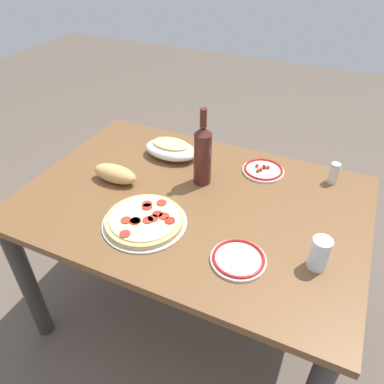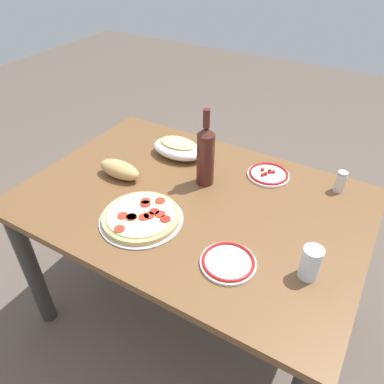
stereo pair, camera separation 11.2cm
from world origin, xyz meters
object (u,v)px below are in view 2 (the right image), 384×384
Objects in this scene: dining_table at (192,220)px; pepperoni_pizza at (141,217)px; baked_pasta_dish at (178,148)px; water_glass at (311,263)px; bread_loaf at (119,170)px; wine_bottle at (206,155)px; side_plate_far at (268,174)px; side_plate_near at (228,262)px; spice_shaker at (341,182)px.

pepperoni_pizza reaches higher than dining_table.
baked_pasta_dish is at bearing -48.16° from dining_table.
bread_loaf is at bearing -8.40° from water_glass.
wine_bottle is at bearing -28.02° from water_glass.
wine_bottle reaches higher than side_plate_far.
baked_pasta_dish is 0.41m from side_plate_far.
wine_bottle reaches higher than pepperoni_pizza.
baked_pasta_dish is at bearing -74.51° from pepperoni_pizza.
wine_bottle is (0.01, -0.12, 0.24)m from dining_table.
bread_loaf is (0.52, 0.32, 0.03)m from side_plate_far.
baked_pasta_dish is at bearing -114.01° from bread_loaf.
dining_table is at bearing -175.32° from bread_loaf.
pepperoni_pizza is at bearing 144.08° from bread_loaf.
wine_bottle is at bearing -85.65° from dining_table.
wine_bottle is 0.36m from bread_loaf.
dining_table is 6.74× the size of bread_loaf.
side_plate_near is at bearing 128.33° from wine_bottle.
side_plate_far is (0.29, -0.44, -0.05)m from water_glass.
baked_pasta_dish is at bearing 8.19° from spice_shaker.
side_plate_far is 0.61m from bread_loaf.
side_plate_near is (-0.47, 0.46, -0.03)m from baked_pasta_dish.
dining_table is at bearing -40.78° from side_plate_near.
baked_pasta_dish is 0.66m from side_plate_near.
pepperoni_pizza is at bearing 75.52° from wine_bottle.
spice_shaker reaches higher than baked_pasta_dish.
baked_pasta_dish reaches higher than side_plate_near.
side_plate_far is 0.91× the size of bread_loaf.
water_glass is 1.26× the size of spice_shaker.
wine_bottle reaches higher than water_glass.
side_plate_near is 2.02× the size of spice_shaker.
pepperoni_pizza is 0.45m from baked_pasta_dish.
baked_pasta_dish is 0.80m from water_glass.
pepperoni_pizza is 1.72× the size of side_plate_far.
pepperoni_pizza is 0.58m from water_glass.
wine_bottle is (-0.20, 0.12, 0.09)m from baked_pasta_dish.
pepperoni_pizza is 0.35m from wine_bottle.
wine_bottle is at bearing 39.86° from side_plate_far.
side_plate_far is (-0.29, -0.49, -0.01)m from pepperoni_pizza.
side_plate_near is at bearing 135.71° from baked_pasta_dish.
wine_bottle is at bearing 24.30° from spice_shaker.
bread_loaf is 2.19× the size of spice_shaker.
wine_bottle is 1.80× the size of side_plate_near.
water_glass is at bearing 151.30° from baked_pasta_dish.
spice_shaker is (-0.68, -0.10, 0.00)m from baked_pasta_dish.
pepperoni_pizza is 1.24× the size of baked_pasta_dish.
baked_pasta_dish is 0.69m from spice_shaker.
bread_loaf is (0.24, -0.17, 0.02)m from pepperoni_pizza.
bread_loaf is (0.33, 0.03, 0.15)m from dining_table.
baked_pasta_dish is at bearing 7.48° from side_plate_far.
spice_shaker is (-0.27, -0.04, 0.03)m from side_plate_far.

